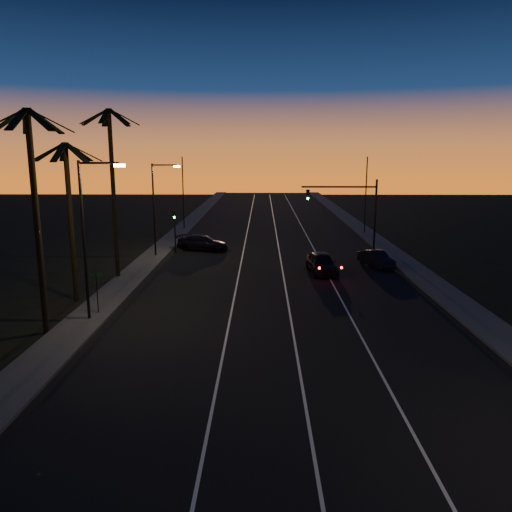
{
  "coord_description": "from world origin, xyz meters",
  "views": [
    {
      "loc": [
        -1.14,
        -6.96,
        9.34
      ],
      "look_at": [
        -1.53,
        22.22,
        3.34
      ],
      "focal_mm": 35.0,
      "sensor_mm": 36.0,
      "label": 1
    }
  ],
  "objects_px": {
    "lead_car": "(322,263)",
    "right_car": "(376,259)",
    "cross_car": "(203,243)",
    "signal_mast": "(351,203)"
  },
  "relations": [
    {
      "from": "signal_mast",
      "to": "lead_car",
      "type": "distance_m",
      "value": 9.85
    },
    {
      "from": "signal_mast",
      "to": "cross_car",
      "type": "relative_size",
      "value": 1.3
    },
    {
      "from": "signal_mast",
      "to": "lead_car",
      "type": "relative_size",
      "value": 1.28
    },
    {
      "from": "lead_car",
      "to": "right_car",
      "type": "bearing_deg",
      "value": 25.65
    },
    {
      "from": "lead_car",
      "to": "cross_car",
      "type": "xyz_separation_m",
      "value": [
        -10.58,
        9.4,
        -0.09
      ]
    },
    {
      "from": "cross_car",
      "to": "right_car",
      "type": "bearing_deg",
      "value": -24.63
    },
    {
      "from": "signal_mast",
      "to": "right_car",
      "type": "xyz_separation_m",
      "value": [
        1.28,
        -5.96,
        -4.09
      ]
    },
    {
      "from": "lead_car",
      "to": "signal_mast",
      "type": "bearing_deg",
      "value": 66.69
    },
    {
      "from": "lead_car",
      "to": "right_car",
      "type": "relative_size",
      "value": 1.27
    },
    {
      "from": "signal_mast",
      "to": "lead_car",
      "type": "height_order",
      "value": "signal_mast"
    }
  ]
}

